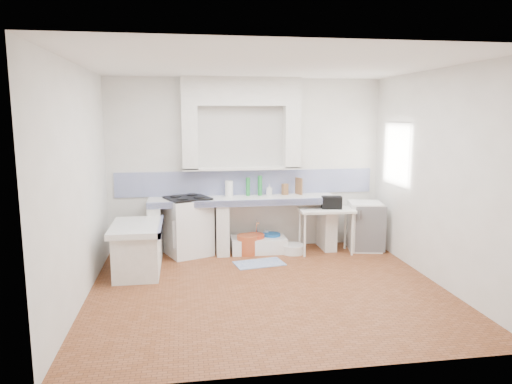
{
  "coord_description": "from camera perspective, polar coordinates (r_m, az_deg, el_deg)",
  "views": [
    {
      "loc": [
        -1.03,
        -5.67,
        2.21
      ],
      "look_at": [
        0.0,
        1.0,
        1.1
      ],
      "focal_mm": 33.01,
      "sensor_mm": 36.0,
      "label": 1
    }
  ],
  "objects": [
    {
      "name": "lace_valance",
      "position": [
        7.63,
        17.07,
        7.21
      ],
      "size": [
        0.01,
        0.84,
        0.24
      ],
      "primitive_type": "cube",
      "color": "white",
      "rests_on": "ground"
    },
    {
      "name": "peninsula_top",
      "position": [
        6.78,
        -14.25,
        -4.16
      ],
      "size": [
        0.7,
        1.1,
        0.08
      ],
      "primitive_type": "cube",
      "color": "white",
      "rests_on": "ground"
    },
    {
      "name": "green_bottle_b",
      "position": [
        7.71,
        0.49,
        0.79
      ],
      "size": [
        0.07,
        0.07,
        0.33
      ],
      "primitive_type": "cylinder",
      "rotation": [
        0.0,
        0.0,
        0.02
      ],
      "color": "#1F7833",
      "rests_on": "counter_slab"
    },
    {
      "name": "water_bottle_a",
      "position": [
        7.88,
        -0.25,
        -5.94
      ],
      "size": [
        0.09,
        0.09,
        0.26
      ],
      "primitive_type": "cylinder",
      "rotation": [
        0.0,
        0.0,
        0.24
      ],
      "color": "silver",
      "rests_on": "ground"
    },
    {
      "name": "bucket_blue",
      "position": [
        7.81,
        1.87,
        -6.04
      ],
      "size": [
        0.35,
        0.35,
        0.28
      ],
      "primitive_type": "cylinder",
      "rotation": [
        0.0,
        0.0,
        -0.2
      ],
      "color": "blue",
      "rests_on": "ground"
    },
    {
      "name": "paper_towel",
      "position": [
        7.65,
        -3.29,
        0.43
      ],
      "size": [
        0.16,
        0.16,
        0.26
      ],
      "primitive_type": "cylinder",
      "rotation": [
        0.0,
        0.0,
        -0.26
      ],
      "color": "white",
      "rests_on": "counter_slab"
    },
    {
      "name": "rug",
      "position": [
        7.14,
        0.4,
        -8.64
      ],
      "size": [
        0.79,
        0.54,
        0.01
      ],
      "primitive_type": "cube",
      "rotation": [
        0.0,
        0.0,
        0.18
      ],
      "color": "#2F4C94",
      "rests_on": "ground"
    },
    {
      "name": "knife_block",
      "position": [
        7.79,
        3.53,
        0.33
      ],
      "size": [
        0.11,
        0.1,
        0.18
      ],
      "primitive_type": "cube",
      "rotation": [
        0.0,
        0.0,
        0.38
      ],
      "color": "brown",
      "rests_on": "counter_slab"
    },
    {
      "name": "basin_white",
      "position": [
        7.67,
        4.49,
        -6.89
      ],
      "size": [
        0.37,
        0.37,
        0.14
      ],
      "primitive_type": "cylinder",
      "rotation": [
        0.0,
        0.0,
        0.02
      ],
      "color": "white",
      "rests_on": "ground"
    },
    {
      "name": "counter_pier_right",
      "position": [
        7.94,
        8.55,
        -3.87
      ],
      "size": [
        0.2,
        0.55,
        0.82
      ],
      "primitive_type": "cube",
      "color": "white",
      "rests_on": "ground"
    },
    {
      "name": "soap_bottle",
      "position": [
        7.74,
        1.63,
        0.28
      ],
      "size": [
        0.11,
        0.11,
        0.18
      ],
      "primitive_type": "imported",
      "rotation": [
        0.0,
        0.0,
        -0.41
      ],
      "color": "white",
      "rests_on": "counter_slab"
    },
    {
      "name": "wall_back",
      "position": [
        7.78,
        -1.13,
        3.36
      ],
      "size": [
        4.5,
        0.0,
        4.5
      ],
      "primitive_type": "plane",
      "rotation": [
        1.57,
        0.0,
        0.0
      ],
      "color": "white",
      "rests_on": "ground"
    },
    {
      "name": "floor",
      "position": [
        6.17,
        1.45,
        -11.64
      ],
      "size": [
        4.5,
        4.5,
        0.0
      ],
      "primitive_type": "plane",
      "color": "brown",
      "rests_on": "ground"
    },
    {
      "name": "ceiling",
      "position": [
        5.79,
        1.57,
        15.18
      ],
      "size": [
        4.5,
        4.5,
        0.0
      ],
      "primitive_type": "plane",
      "rotation": [
        3.14,
        0.0,
        0.0
      ],
      "color": "white",
      "rests_on": "ground"
    },
    {
      "name": "wall_right",
      "position": [
        6.6,
        21.11,
        1.66
      ],
      "size": [
        0.0,
        4.5,
        4.5
      ],
      "primitive_type": "plane",
      "rotation": [
        1.57,
        0.0,
        -1.57
      ],
      "color": "white",
      "rests_on": "ground"
    },
    {
      "name": "counter_pier_left",
      "position": [
        7.6,
        -12.11,
        -4.57
      ],
      "size": [
        0.2,
        0.55,
        0.82
      ],
      "primitive_type": "cube",
      "color": "white",
      "rests_on": "ground"
    },
    {
      "name": "green_bottle_a",
      "position": [
        7.68,
        -0.98,
        0.66
      ],
      "size": [
        0.07,
        0.07,
        0.3
      ],
      "primitive_type": "cylinder",
      "rotation": [
        0.0,
        0.0,
        -0.09
      ],
      "color": "#1F7833",
      "rests_on": "counter_slab"
    },
    {
      "name": "side_table",
      "position": [
        7.69,
        8.44,
        -4.68
      ],
      "size": [
        0.89,
        0.52,
        0.04
      ],
      "primitive_type": "cube",
      "rotation": [
        0.0,
        0.0,
        -0.04
      ],
      "color": "white",
      "rests_on": "ground"
    },
    {
      "name": "peninsula_lip",
      "position": [
        6.76,
        -11.45,
        -4.11
      ],
      "size": [
        0.04,
        1.1,
        0.1
      ],
      "primitive_type": "cube",
      "color": "navy",
      "rests_on": "ground"
    },
    {
      "name": "sink",
      "position": [
        7.72,
        0.28,
        -6.48
      ],
      "size": [
        0.89,
        0.49,
        0.21
      ],
      "primitive_type": "cube",
      "rotation": [
        0.0,
        0.0,
        -0.02
      ],
      "color": "white",
      "rests_on": "ground"
    },
    {
      "name": "counter_slab",
      "position": [
        7.55,
        -1.56,
        -0.96
      ],
      "size": [
        3.0,
        0.6,
        0.08
      ],
      "primitive_type": "cube",
      "color": "white",
      "rests_on": "ground"
    },
    {
      "name": "counter_lip",
      "position": [
        7.28,
        -1.28,
        -1.35
      ],
      "size": [
        3.0,
        0.04,
        0.1
      ],
      "primitive_type": "cube",
      "color": "navy",
      "rests_on": "ground"
    },
    {
      "name": "fridge",
      "position": [
        7.98,
        13.03,
        -4.03
      ],
      "size": [
        0.6,
        0.6,
        0.8
      ],
      "primitive_type": "cube",
      "rotation": [
        0.0,
        0.0,
        -0.19
      ],
      "color": "white",
      "rests_on": "ground"
    },
    {
      "name": "wall_left",
      "position": [
        5.85,
        -20.71,
        0.78
      ],
      "size": [
        0.0,
        4.5,
        4.5
      ],
      "primitive_type": "plane",
      "rotation": [
        1.57,
        0.0,
        1.57
      ],
      "color": "white",
      "rests_on": "ground"
    },
    {
      "name": "window_frame",
      "position": [
        7.71,
        17.91,
        4.35
      ],
      "size": [
        0.35,
        0.86,
        1.06
      ],
      "primitive_type": "cube",
      "color": "#392312",
      "rests_on": "ground"
    },
    {
      "name": "backsplash",
      "position": [
        7.8,
        -1.11,
        1.16
      ],
      "size": [
        4.27,
        0.03,
        0.4
      ],
      "primitive_type": "cube",
      "color": "navy",
      "rests_on": "ground"
    },
    {
      "name": "peninsula_base",
      "position": [
        6.87,
        -14.13,
        -7.0
      ],
      "size": [
        0.6,
        1.0,
        0.62
      ],
      "primitive_type": "cube",
      "color": "white",
      "rests_on": "ground"
    },
    {
      "name": "bucket_orange",
      "position": [
        7.67,
        -0.18,
        -6.24
      ],
      "size": [
        0.42,
        0.42,
        0.3
      ],
      "primitive_type": "cylinder",
      "rotation": [
        0.0,
        0.0,
        -0.42
      ],
      "color": "#D04522",
      "rests_on": "ground"
    },
    {
      "name": "water_bottle_b",
      "position": [
        7.89,
        1.23,
        -5.76
      ],
      "size": [
        0.1,
        0.1,
        0.31
      ],
      "primitive_type": "cylinder",
      "rotation": [
        0.0,
        0.0,
        0.2
      ],
      "color": "silver",
      "rests_on": "ground"
    },
    {
      "name": "cutting_board",
      "position": [
        7.84,
        5.21,
        0.72
      ],
      "size": [
        0.08,
        0.2,
        0.28
      ],
      "primitive_type": "cube",
      "rotation": [
        0.0,
        0.0,
        0.31
      ],
      "color": "brown",
      "rests_on": "counter_slab"
    },
    {
      "name": "black_bag",
      "position": [
        7.63,
        9.15,
        -1.26
      ],
      "size": [
        0.34,
        0.24,
        0.2
      ],
      "primitive_type": "cube",
      "rotation": [
        0.0,
        0.0,
        -0.19
      ],
      "color": "black",
      "rests_on": "side_table"
    },
    {
      "name": "alcove_mass",
      "position": [
        7.61,
        -1.79,
        12.08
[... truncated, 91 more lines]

